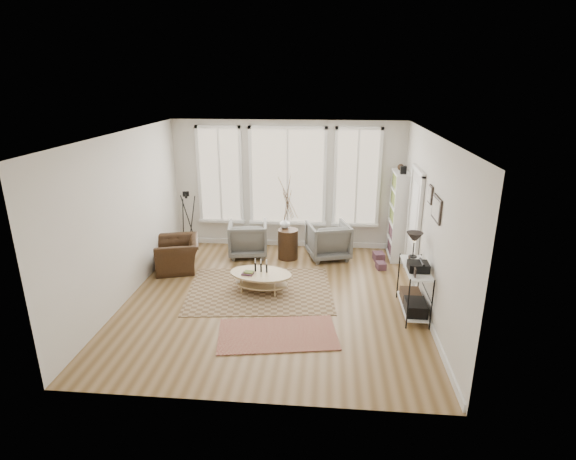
# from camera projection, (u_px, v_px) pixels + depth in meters

# --- Properties ---
(room) EXTENTS (5.50, 5.54, 2.90)m
(room) POSITION_uv_depth(u_px,v_px,m) (274.00, 222.00, 7.62)
(room) COLOR olive
(room) RESTS_ON ground
(bay_window) EXTENTS (4.14, 0.12, 2.24)m
(bay_window) POSITION_uv_depth(u_px,v_px,m) (288.00, 179.00, 10.10)
(bay_window) COLOR tan
(bay_window) RESTS_ON ground
(door) EXTENTS (0.09, 1.06, 2.22)m
(door) POSITION_uv_depth(u_px,v_px,m) (414.00, 223.00, 8.56)
(door) COLOR silver
(door) RESTS_ON ground
(bookcase) EXTENTS (0.31, 0.85, 2.06)m
(bookcase) POSITION_uv_depth(u_px,v_px,m) (398.00, 215.00, 9.64)
(bookcase) COLOR white
(bookcase) RESTS_ON ground
(low_shelf) EXTENTS (0.38, 1.08, 1.30)m
(low_shelf) POSITION_uv_depth(u_px,v_px,m) (414.00, 285.00, 7.41)
(low_shelf) COLOR white
(low_shelf) RESTS_ON ground
(wall_art) EXTENTS (0.04, 0.88, 0.44)m
(wall_art) POSITION_uv_depth(u_px,v_px,m) (435.00, 205.00, 6.98)
(wall_art) COLOR black
(wall_art) RESTS_ON ground
(rug_main) EXTENTS (2.84, 2.26, 0.01)m
(rug_main) POSITION_uv_depth(u_px,v_px,m) (260.00, 290.00, 8.37)
(rug_main) COLOR brown
(rug_main) RESTS_ON ground
(rug_runner) EXTENTS (1.95, 1.29, 0.01)m
(rug_runner) POSITION_uv_depth(u_px,v_px,m) (278.00, 334.00, 6.91)
(rug_runner) COLOR maroon
(rug_runner) RESTS_ON ground
(coffee_table) EXTENTS (1.25, 0.90, 0.53)m
(coffee_table) POSITION_uv_depth(u_px,v_px,m) (260.00, 277.00, 8.25)
(coffee_table) COLOR tan
(coffee_table) RESTS_ON ground
(armchair_left) EXTENTS (0.94, 0.96, 0.77)m
(armchair_left) POSITION_uv_depth(u_px,v_px,m) (248.00, 239.00, 9.92)
(armchair_left) COLOR slate
(armchair_left) RESTS_ON ground
(armchair_right) EXTENTS (1.06, 1.08, 0.79)m
(armchair_right) POSITION_uv_depth(u_px,v_px,m) (328.00, 240.00, 9.79)
(armchair_right) COLOR slate
(armchair_right) RESTS_ON ground
(side_table) EXTENTS (0.44, 0.44, 1.83)m
(side_table) POSITION_uv_depth(u_px,v_px,m) (288.00, 220.00, 9.59)
(side_table) COLOR #342012
(side_table) RESTS_ON ground
(vase) EXTENTS (0.24, 0.24, 0.23)m
(vase) POSITION_uv_depth(u_px,v_px,m) (285.00, 223.00, 9.76)
(vase) COLOR silver
(vase) RESTS_ON side_table
(accent_chair) EXTENTS (1.19, 1.11, 0.64)m
(accent_chair) POSITION_uv_depth(u_px,v_px,m) (178.00, 254.00, 9.23)
(accent_chair) COLOR #342012
(accent_chair) RESTS_ON ground
(tripod_camera) EXTENTS (0.49, 0.49, 1.40)m
(tripod_camera) POSITION_uv_depth(u_px,v_px,m) (188.00, 224.00, 10.06)
(tripod_camera) COLOR black
(tripod_camera) RESTS_ON ground
(book_stack_near) EXTENTS (0.26, 0.30, 0.17)m
(book_stack_near) POSITION_uv_depth(u_px,v_px,m) (379.00, 257.00, 9.72)
(book_stack_near) COLOR maroon
(book_stack_near) RESTS_ON ground
(book_stack_far) EXTENTS (0.22, 0.26, 0.15)m
(book_stack_far) POSITION_uv_depth(u_px,v_px,m) (381.00, 266.00, 9.28)
(book_stack_far) COLOR maroon
(book_stack_far) RESTS_ON ground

